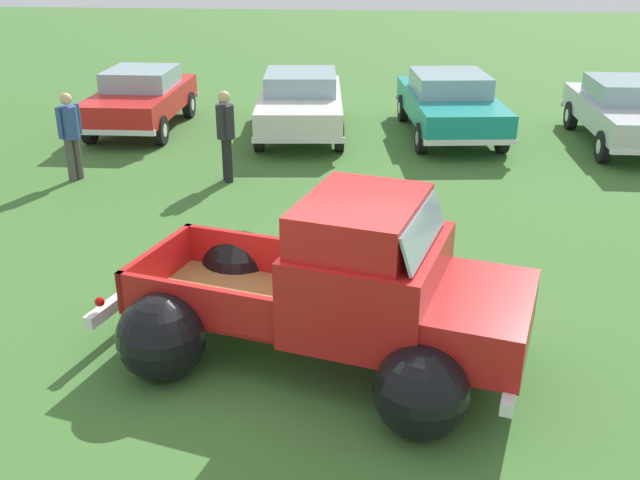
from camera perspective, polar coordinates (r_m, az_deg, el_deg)
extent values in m
plane|color=#3D6B2D|center=(8.26, -0.67, -8.92)|extent=(80.00, 80.00, 0.00)
cylinder|color=black|center=(8.48, 10.70, -5.47)|extent=(0.79, 0.41, 0.76)
cylinder|color=silver|center=(8.48, 10.70, -5.47)|extent=(0.39, 0.31, 0.34)
cylinder|color=black|center=(7.01, 8.06, -11.92)|extent=(0.79, 0.41, 0.76)
cylinder|color=silver|center=(7.01, 8.06, -11.92)|extent=(0.39, 0.31, 0.34)
cylinder|color=black|center=(9.26, -6.57, -2.65)|extent=(0.79, 0.41, 0.76)
cylinder|color=silver|center=(9.26, -6.57, -2.65)|extent=(0.39, 0.31, 0.34)
cylinder|color=black|center=(7.94, -12.20, -7.72)|extent=(0.79, 0.41, 0.76)
cylinder|color=silver|center=(7.94, -12.20, -7.72)|extent=(0.39, 0.31, 0.34)
sphere|color=black|center=(9.28, -6.45, -2.19)|extent=(1.18, 1.18, 0.96)
sphere|color=black|center=(7.87, -12.43, -7.52)|extent=(1.18, 1.18, 0.96)
cube|color=olive|center=(8.33, -6.81, -4.51)|extent=(2.38, 2.02, 0.04)
cube|color=red|center=(8.82, -4.76, -1.13)|extent=(2.00, 0.61, 0.50)
cube|color=red|center=(7.66, -9.35, -5.33)|extent=(2.00, 0.61, 0.50)
cube|color=red|center=(7.87, -0.45, -4.21)|extent=(0.48, 1.51, 0.50)
cube|color=red|center=(8.69, -12.70, -2.04)|extent=(0.48, 1.51, 0.50)
cube|color=red|center=(7.59, 3.90, -3.43)|extent=(1.84, 2.02, 0.95)
cube|color=red|center=(7.33, 3.29, 1.59)|extent=(1.51, 1.79, 0.45)
cube|color=#8CADB7|center=(7.19, 8.20, 0.78)|extent=(0.52, 1.45, 0.38)
cube|color=red|center=(7.50, 11.60, -5.98)|extent=(1.63, 1.89, 0.55)
sphere|color=black|center=(8.49, 10.75, -5.14)|extent=(1.13, 1.13, 0.92)
sphere|color=black|center=(6.97, 8.03, -11.78)|extent=(1.13, 1.13, 0.92)
cube|color=silver|center=(8.98, -14.17, -3.53)|extent=(0.63, 1.94, 0.14)
cube|color=silver|center=(7.62, 15.44, -8.77)|extent=(0.63, 1.94, 0.14)
sphere|color=red|center=(9.48, -11.46, -0.62)|extent=(0.13, 0.13, 0.11)
sphere|color=red|center=(8.32, -17.06, -4.71)|extent=(0.13, 0.13, 0.11)
cylinder|color=black|center=(16.67, -12.51, 8.49)|extent=(0.21, 0.66, 0.66)
cylinder|color=silver|center=(16.67, -12.51, 8.49)|extent=(0.22, 0.30, 0.30)
cylinder|color=black|center=(17.20, -17.78, 8.38)|extent=(0.21, 0.66, 0.66)
cylinder|color=silver|center=(17.20, -17.78, 8.38)|extent=(0.22, 0.30, 0.30)
cylinder|color=black|center=(19.14, -10.35, 10.51)|extent=(0.21, 0.66, 0.66)
cylinder|color=silver|center=(19.14, -10.35, 10.51)|extent=(0.22, 0.30, 0.30)
cylinder|color=black|center=(19.60, -15.05, 10.39)|extent=(0.21, 0.66, 0.66)
cylinder|color=silver|center=(19.60, -15.05, 10.39)|extent=(0.22, 0.30, 0.30)
cube|color=red|center=(18.05, -13.99, 10.68)|extent=(1.83, 4.15, 0.55)
cube|color=#8CADB7|center=(18.11, -13.99, 12.33)|extent=(1.55, 1.76, 0.45)
cube|color=silver|center=(19.99, -12.20, 11.25)|extent=(1.81, 0.14, 0.12)
cube|color=silver|center=(16.25, -16.01, 8.21)|extent=(1.81, 0.14, 0.12)
cylinder|color=black|center=(15.78, 1.53, 8.22)|extent=(0.26, 0.68, 0.66)
cylinder|color=silver|center=(15.78, 1.53, 8.22)|extent=(0.24, 0.32, 0.30)
cylinder|color=black|center=(15.84, -4.85, 8.20)|extent=(0.26, 0.68, 0.66)
cylinder|color=silver|center=(15.84, -4.85, 8.20)|extent=(0.24, 0.32, 0.30)
cylinder|color=black|center=(18.57, 1.33, 10.49)|extent=(0.26, 0.68, 0.66)
cylinder|color=silver|center=(18.57, 1.33, 10.49)|extent=(0.24, 0.32, 0.30)
cylinder|color=black|center=(18.61, -4.14, 10.47)|extent=(0.26, 0.68, 0.66)
cylinder|color=silver|center=(18.61, -4.14, 10.47)|extent=(0.24, 0.32, 0.30)
cube|color=silver|center=(17.09, -1.54, 10.67)|extent=(2.26, 4.63, 0.55)
cube|color=#8CADB7|center=(17.17, -1.54, 12.43)|extent=(1.79, 2.02, 0.45)
cube|color=silver|center=(19.29, -1.35, 11.33)|extent=(1.92, 0.28, 0.12)
cube|color=silver|center=(15.02, -1.75, 7.91)|extent=(1.92, 0.28, 0.12)
cylinder|color=black|center=(16.16, 14.23, 7.88)|extent=(0.28, 0.68, 0.66)
cylinder|color=silver|center=(16.16, 14.23, 7.88)|extent=(0.25, 0.32, 0.30)
cylinder|color=black|center=(15.78, 8.04, 7.99)|extent=(0.28, 0.68, 0.66)
cylinder|color=silver|center=(15.78, 8.04, 7.99)|extent=(0.25, 0.32, 0.30)
cylinder|color=black|center=(18.91, 11.94, 10.24)|extent=(0.28, 0.68, 0.66)
cylinder|color=silver|center=(18.91, 11.94, 10.24)|extent=(0.25, 0.32, 0.30)
cylinder|color=black|center=(18.58, 6.59, 10.36)|extent=(0.28, 0.68, 0.66)
cylinder|color=silver|center=(18.58, 6.59, 10.36)|extent=(0.25, 0.32, 0.30)
cube|color=teal|center=(17.25, 10.25, 10.43)|extent=(2.42, 4.77, 0.55)
cube|color=#8CADB7|center=(17.32, 10.24, 12.18)|extent=(1.85, 2.11, 0.45)
cube|color=silver|center=(19.45, 8.89, 11.17)|extent=(1.93, 0.34, 0.12)
cube|color=silver|center=(15.18, 11.82, 7.60)|extent=(1.93, 0.34, 0.12)
cylinder|color=black|center=(16.08, 21.53, 6.89)|extent=(0.21, 0.66, 0.66)
cylinder|color=silver|center=(16.08, 21.53, 6.89)|extent=(0.22, 0.30, 0.30)
cylinder|color=black|center=(18.70, 19.26, 9.31)|extent=(0.21, 0.66, 0.66)
cylinder|color=silver|center=(18.70, 19.26, 9.31)|extent=(0.22, 0.30, 0.30)
cube|color=silver|center=(17.54, 23.19, 9.17)|extent=(1.87, 4.41, 0.55)
cube|color=#8CADB7|center=(17.61, 23.28, 10.88)|extent=(1.60, 1.86, 0.45)
cube|color=silver|center=(19.61, 21.24, 9.99)|extent=(1.88, 0.12, 0.12)
cylinder|color=black|center=(13.80, -7.27, 6.24)|extent=(0.20, 0.20, 0.84)
cylinder|color=black|center=(13.96, -7.45, 6.42)|extent=(0.20, 0.20, 0.84)
cylinder|color=#26262B|center=(13.69, -7.51, 9.28)|extent=(0.46, 0.46, 0.63)
cylinder|color=#26262B|center=(13.47, -7.28, 9.21)|extent=(0.12, 0.12, 0.60)
cylinder|color=#26262B|center=(13.89, -7.76, 9.60)|extent=(0.12, 0.12, 0.60)
sphere|color=#DBAD84|center=(13.58, -7.62, 11.16)|extent=(0.31, 0.31, 0.23)
cylinder|color=#4C4742|center=(14.59, -19.16, 6.00)|extent=(0.20, 0.20, 0.81)
cylinder|color=#4C4742|center=(14.69, -18.65, 6.18)|extent=(0.20, 0.20, 0.81)
cylinder|color=#334C8C|center=(14.46, -19.26, 8.78)|extent=(0.46, 0.46, 0.61)
cylinder|color=#334C8C|center=(14.33, -19.96, 8.68)|extent=(0.12, 0.12, 0.58)
cylinder|color=#334C8C|center=(14.59, -18.61, 9.10)|extent=(0.12, 0.12, 0.58)
sphere|color=#DBAD84|center=(14.37, -19.50, 10.49)|extent=(0.30, 0.30, 0.22)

